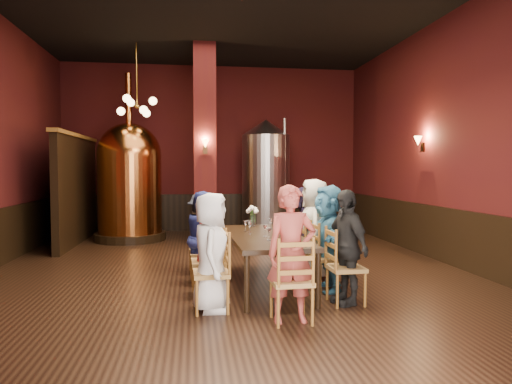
{
  "coord_description": "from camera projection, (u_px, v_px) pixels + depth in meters",
  "views": [
    {
      "loc": [
        -0.57,
        -7.64,
        1.71
      ],
      "look_at": [
        0.51,
        0.2,
        1.3
      ],
      "focal_mm": 32.0,
      "sensor_mm": 36.0,
      "label": 1
    }
  ],
  "objects": [
    {
      "name": "room",
      "position": [
        227.0,
        136.0,
        7.6
      ],
      "size": [
        10.0,
        10.02,
        4.5
      ],
      "color": "black",
      "rests_on": "ground"
    },
    {
      "name": "wainscot_right",
      "position": [
        446.0,
        235.0,
        8.24
      ],
      "size": [
        0.08,
        9.9,
        1.0
      ],
      "primitive_type": "cube",
      "color": "black",
      "rests_on": "ground"
    },
    {
      "name": "wainscot_back",
      "position": [
        214.0,
        212.0,
        12.6
      ],
      "size": [
        7.9,
        0.08,
        1.0
      ],
      "primitive_type": "cube",
      "color": "black",
      "rests_on": "ground"
    },
    {
      "name": "column",
      "position": [
        205.0,
        144.0,
        10.33
      ],
      "size": [
        0.58,
        0.58,
        4.5
      ],
      "primitive_type": "cube",
      "color": "#40120D",
      "rests_on": "ground"
    },
    {
      "name": "partition",
      "position": [
        77.0,
        191.0,
        10.38
      ],
      "size": [
        0.22,
        3.5,
        2.4
      ],
      "primitive_type": "cube",
      "color": "black",
      "rests_on": "ground"
    },
    {
      "name": "pendant_cluster",
      "position": [
        137.0,
        106.0,
        10.18
      ],
      "size": [
        0.9,
        0.9,
        1.7
      ],
      "primitive_type": null,
      "color": "#A57226",
      "rests_on": "room"
    },
    {
      "name": "sconce_wall",
      "position": [
        423.0,
        143.0,
        8.93
      ],
      "size": [
        0.2,
        0.2,
        0.36
      ],
      "primitive_type": null,
      "rotation": [
        0.0,
        0.0,
        1.57
      ],
      "color": "black",
      "rests_on": "room"
    },
    {
      "name": "sconce_column",
      "position": [
        205.0,
        146.0,
        10.04
      ],
      "size": [
        0.2,
        0.2,
        0.36
      ],
      "primitive_type": null,
      "rotation": [
        0.0,
        0.0,
        3.14
      ],
      "color": "black",
      "rests_on": "column"
    },
    {
      "name": "dining_table",
      "position": [
        265.0,
        239.0,
        6.58
      ],
      "size": [
        1.09,
        2.43,
        0.75
      ],
      "rotation": [
        0.0,
        0.0,
        0.04
      ],
      "color": "black",
      "rests_on": "ground"
    },
    {
      "name": "chair_0",
      "position": [
        211.0,
        273.0,
        5.46
      ],
      "size": [
        0.48,
        0.48,
        0.92
      ],
      "primitive_type": null,
      "rotation": [
        0.0,
        0.0,
        -1.53
      ],
      "color": "brown",
      "rests_on": "ground"
    },
    {
      "name": "person_0",
      "position": [
        211.0,
        252.0,
        5.45
      ],
      "size": [
        0.51,
        0.73,
        1.42
      ],
      "primitive_type": "imported",
      "rotation": [
        0.0,
        0.0,
        1.49
      ],
      "color": "silver",
      "rests_on": "ground"
    },
    {
      "name": "chair_1",
      "position": [
        207.0,
        261.0,
        6.12
      ],
      "size": [
        0.48,
        0.48,
        0.92
      ],
      "primitive_type": null,
      "rotation": [
        0.0,
        0.0,
        -1.53
      ],
      "color": "brown",
      "rests_on": "ground"
    },
    {
      "name": "person_1",
      "position": [
        207.0,
        248.0,
        6.11
      ],
      "size": [
        0.34,
        0.49,
        1.28
      ],
      "primitive_type": "imported",
      "rotation": [
        0.0,
        0.0,
        1.64
      ],
      "color": "maroon",
      "rests_on": "ground"
    },
    {
      "name": "chair_2",
      "position": [
        204.0,
        253.0,
        6.77
      ],
      "size": [
        0.48,
        0.48,
        0.92
      ],
      "primitive_type": null,
      "rotation": [
        0.0,
        0.0,
        -1.53
      ],
      "color": "brown",
      "rests_on": "ground"
    },
    {
      "name": "person_2",
      "position": [
        204.0,
        237.0,
        6.76
      ],
      "size": [
        0.34,
        0.67,
        1.38
      ],
      "primitive_type": "imported",
      "rotation": [
        0.0,
        0.0,
        1.58
      ],
      "color": "navy",
      "rests_on": "ground"
    },
    {
      "name": "chair_3",
      "position": [
        202.0,
        245.0,
        7.43
      ],
      "size": [
        0.48,
        0.48,
        0.92
      ],
      "primitive_type": null,
      "rotation": [
        0.0,
        0.0,
        -1.53
      ],
      "color": "brown",
      "rests_on": "ground"
    },
    {
      "name": "person_3",
      "position": [
        202.0,
        233.0,
        7.42
      ],
      "size": [
        0.78,
        0.97,
        1.32
      ],
      "primitive_type": "imported",
      "rotation": [
        0.0,
        0.0,
        1.96
      ],
      "color": "black",
      "rests_on": "ground"
    },
    {
      "name": "chair_4",
      "position": [
        346.0,
        267.0,
        5.75
      ],
      "size": [
        0.48,
        0.48,
        0.92
      ],
      "primitive_type": null,
      "rotation": [
        0.0,
        0.0,
        1.61
      ],
      "color": "brown",
      "rests_on": "ground"
    },
    {
      "name": "person_4",
      "position": [
        346.0,
        247.0,
        5.74
      ],
      "size": [
        0.54,
        0.91,
        1.45
      ],
      "primitive_type": "imported",
      "rotation": [
        0.0,
        0.0,
        4.95
      ],
      "color": "black",
      "rests_on": "ground"
    },
    {
      "name": "chair_5",
      "position": [
        328.0,
        257.0,
        6.41
      ],
      "size": [
        0.48,
        0.48,
        0.92
      ],
      "primitive_type": null,
      "rotation": [
        0.0,
        0.0,
        1.61
      ],
      "color": "brown",
      "rests_on": "ground"
    },
    {
      "name": "person_5",
      "position": [
        329.0,
        237.0,
        6.4
      ],
      "size": [
        0.44,
        1.38,
        1.48
      ],
      "primitive_type": "imported",
      "rotation": [
        0.0,
        0.0,
        4.71
      ],
      "color": "#2E698C",
      "rests_on": "ground"
    },
    {
      "name": "chair_6",
      "position": [
        314.0,
        249.0,
        7.06
      ],
      "size": [
        0.48,
        0.48,
        0.92
      ],
      "primitive_type": null,
      "rotation": [
        0.0,
        0.0,
        1.61
      ],
      "color": "brown",
      "rests_on": "ground"
    },
    {
      "name": "person_6",
      "position": [
        315.0,
        229.0,
        7.05
      ],
      "size": [
        0.62,
        0.83,
        1.55
      ],
      "primitive_type": "imported",
      "rotation": [
        0.0,
        0.0,
        4.53
      ],
      "color": "#B4B09F",
      "rests_on": "ground"
    },
    {
      "name": "chair_7",
      "position": [
        303.0,
        242.0,
        7.72
      ],
      "size": [
        0.48,
        0.48,
        0.92
      ],
      "primitive_type": null,
      "rotation": [
        0.0,
        0.0,
        1.61
      ],
      "color": "brown",
      "rests_on": "ground"
    },
    {
      "name": "person_7",
      "position": [
        303.0,
        228.0,
        7.71
      ],
      "size": [
        0.54,
        0.75,
        1.4
      ],
      "primitive_type": "imported",
      "rotation": [
        0.0,
        0.0,
        4.38
      ],
      "color": "#211932",
      "rests_on": "ground"
    },
    {
      "name": "chair_8",
      "position": [
        291.0,
        281.0,
        5.07
      ],
      "size": [
        0.48,
        0.48,
        0.92
      ],
      "primitive_type": null,
      "rotation": [
        0.0,
        0.0,
        3.18
      ],
      "color": "brown",
      "rests_on": "ground"
    },
    {
      "name": "person_8",
      "position": [
        291.0,
        254.0,
        5.05
      ],
      "size": [
        0.57,
        0.39,
        1.53
      ],
      "primitive_type": "imported",
      "rotation": [
        0.0,
        0.0,
        6.32
      ],
      "color": "#973A32",
      "rests_on": "ground"
    },
    {
      "name": "copper_kettle",
      "position": [
        130.0,
        180.0,
        10.8
      ],
      "size": [
        1.67,
        1.67,
        3.93
      ],
      "rotation": [
        0.0,
        0.0,
        0.07
      ],
      "color": "black",
      "rests_on": "ground"
    },
    {
      "name": "steel_vessel",
      "position": [
        266.0,
        177.0,
        11.73
      ],
      "size": [
        1.48,
        1.48,
        2.96
      ],
      "rotation": [
        0.0,
        0.0,
        -0.25
      ],
      "color": "#B2B2B7",
      "rests_on": "ground"
    },
    {
      "name": "rose_vase",
      "position": [
        253.0,
        212.0,
        7.55
      ],
      "size": [
        0.21,
        0.21,
        0.35
      ],
      "color": "white",
      "rests_on": "dining_table"
    },
    {
      "name": "wine_glass_0",
      "position": [
        245.0,
        226.0,
        6.9
      ],
      "size": [
        0.07,
        0.07,
        0.17
      ],
      "primitive_type": null,
      "color": "white",
      "rests_on": "dining_table"
    },
    {
      "name": "wine_glass_1",
      "position": [
        250.0,
        229.0,
        6.63
      ],
      "size": [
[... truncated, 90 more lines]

